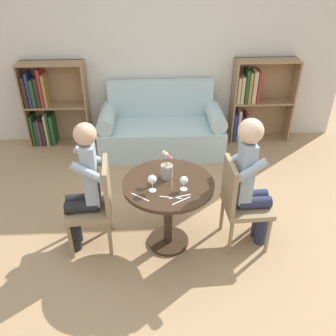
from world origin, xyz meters
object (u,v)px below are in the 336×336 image
(bookshelf_left, at_px, (49,107))
(wine_glass_right, at_px, (184,181))
(person_left, at_px, (84,187))
(wine_glass_left, at_px, (152,180))
(chair_left, at_px, (96,202))
(chair_right, at_px, (240,200))
(person_right, at_px, (252,180))
(bookshelf_right, at_px, (254,102))
(flower_vase, at_px, (167,169))
(couch, at_px, (161,129))

(bookshelf_left, bearing_deg, wine_glass_right, -53.38)
(person_left, distance_m, wine_glass_left, 0.65)
(chair_left, relative_size, chair_right, 1.00)
(person_right, bearing_deg, wine_glass_left, 95.07)
(bookshelf_left, distance_m, wine_glass_right, 2.86)
(bookshelf_left, bearing_deg, chair_left, -67.02)
(bookshelf_right, distance_m, flower_vase, 2.50)
(bookshelf_left, height_order, person_left, person_left)
(person_left, bearing_deg, wine_glass_right, 76.63)
(couch, bearing_deg, flower_vase, -90.28)
(couch, relative_size, wine_glass_right, 12.96)
(bookshelf_right, xyz_separation_m, person_right, (-0.59, -2.18, 0.12))
(bookshelf_left, height_order, flower_vase, bookshelf_left)
(couch, distance_m, wine_glass_left, 2.10)
(chair_right, bearing_deg, chair_left, 85.69)
(bookshelf_left, distance_m, person_right, 3.19)
(couch, distance_m, chair_right, 2.04)
(person_right, bearing_deg, wine_glass_right, 97.91)
(couch, xyz_separation_m, flower_vase, (-0.01, -1.83, 0.49))
(bookshelf_left, distance_m, flower_vase, 2.63)
(person_left, bearing_deg, couch, 153.68)
(chair_left, distance_m, chair_right, 1.34)
(bookshelf_right, xyz_separation_m, chair_right, (-0.67, -2.18, -0.10))
(chair_right, bearing_deg, wine_glass_right, 98.83)
(couch, height_order, person_left, person_left)
(chair_left, xyz_separation_m, chair_right, (1.33, -0.04, 0.00))
(bookshelf_right, xyz_separation_m, wine_glass_right, (-1.21, -2.29, 0.21))
(chair_left, relative_size, wine_glass_right, 6.90)
(wine_glass_right, distance_m, flower_vase, 0.24)
(person_right, bearing_deg, chair_left, 86.06)
(bookshelf_right, distance_m, wine_glass_left, 2.75)
(wine_glass_left, bearing_deg, couch, 86.02)
(person_right, relative_size, flower_vase, 4.97)
(chair_left, xyz_separation_m, person_right, (1.42, -0.03, 0.22))
(person_right, xyz_separation_m, wine_glass_right, (-0.62, -0.12, 0.09))
(chair_right, bearing_deg, bookshelf_right, -19.74)
(bookshelf_right, xyz_separation_m, person_left, (-2.10, -2.16, 0.08))
(couch, height_order, wine_glass_right, couch)
(bookshelf_left, relative_size, chair_left, 1.33)
(wine_glass_right, height_order, flower_vase, flower_vase)
(wine_glass_left, bearing_deg, flower_vase, 56.48)
(bookshelf_right, height_order, flower_vase, bookshelf_right)
(bookshelf_right, xyz_separation_m, flower_vase, (-1.35, -2.10, 0.21))
(couch, relative_size, person_left, 1.31)
(couch, relative_size, flower_vase, 6.40)
(bookshelf_right, bearing_deg, person_left, -134.20)
(wine_glass_left, bearing_deg, wine_glass_right, 0.93)
(chair_left, distance_m, flower_vase, 0.73)
(wine_glass_right, xyz_separation_m, flower_vase, (-0.14, 0.20, -0.00))
(bookshelf_left, distance_m, person_left, 2.31)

